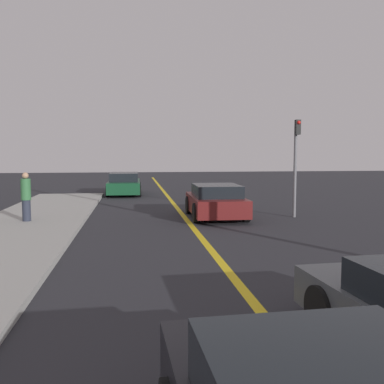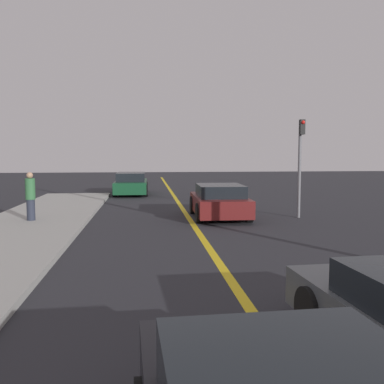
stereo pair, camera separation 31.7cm
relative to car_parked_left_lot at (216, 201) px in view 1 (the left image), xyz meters
name	(u,v)px [view 1 (the left image)]	position (x,y,z in m)	size (l,w,h in m)	color
road_center_line	(195,230)	(-1.16, -2.45, -0.62)	(0.20, 60.00, 0.01)	gold
car_parked_left_lot	(216,201)	(0.00, 0.00, 0.00)	(2.06, 3.88, 1.27)	maroon
car_oncoming_far	(124,184)	(-3.62, 9.65, 0.01)	(1.98, 4.56, 1.30)	#144728
pedestrian_far_standing	(26,197)	(-6.68, -0.83, 0.35)	(0.33, 0.33, 1.65)	#282D3D
traffic_light	(296,157)	(3.00, -0.33, 1.66)	(0.18, 0.40, 3.68)	slate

